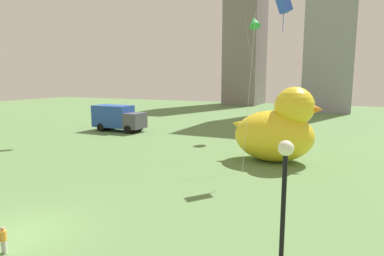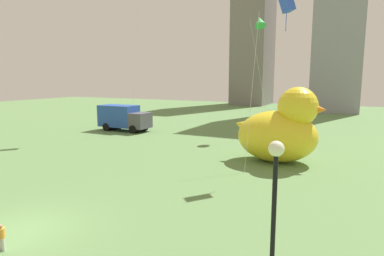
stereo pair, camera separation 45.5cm
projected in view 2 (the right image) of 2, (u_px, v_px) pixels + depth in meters
ground_plane at (17, 233)px, 12.46m from camera, size 140.00×140.00×0.00m
person_child at (2, 236)px, 11.12m from camera, size 0.23×0.23×0.94m
giant_inflatable_duck at (280, 130)px, 22.80m from camera, size 6.37×4.09×5.28m
lamppost at (274, 195)px, 7.85m from camera, size 0.38×0.38×4.39m
box_truck at (124, 118)px, 36.65m from camera, size 6.00×2.46×2.85m
city_skyline at (341, 11)px, 60.98m from camera, size 50.44×19.34×41.76m
kite_blue at (286, 4)px, 19.99m from camera, size 2.76×3.95×11.08m
kite_green at (260, 22)px, 32.69m from camera, size 2.51×2.58×12.24m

